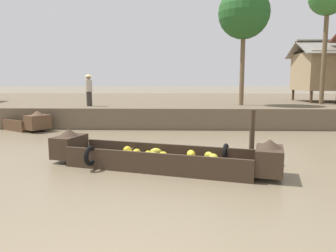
# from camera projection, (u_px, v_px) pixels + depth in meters

# --- Properties ---
(ground_plane) EXTENTS (300.00, 300.00, 0.00)m
(ground_plane) POSITION_uv_depth(u_px,v_px,m) (156.00, 140.00, 12.37)
(ground_plane) COLOR #7A6B51
(riverbank_strip) EXTENTS (160.00, 20.00, 1.01)m
(riverbank_strip) POSITION_uv_depth(u_px,v_px,m) (167.00, 105.00, 24.83)
(riverbank_strip) COLOR brown
(riverbank_strip) RESTS_ON ground
(banana_boat) EXTENTS (6.17, 2.69, 0.93)m
(banana_boat) POSITION_uv_depth(u_px,v_px,m) (159.00, 157.00, 8.35)
(banana_boat) COLOR #3D2D21
(banana_boat) RESTS_ON ground
(cargo_boat_upstream) EXTENTS (4.98, 3.75, 0.97)m
(cargo_boat_upstream) POSITION_uv_depth(u_px,v_px,m) (11.00, 121.00, 15.80)
(cargo_boat_upstream) COLOR brown
(cargo_boat_upstream) RESTS_ON ground
(stilt_house_mid_left) EXTENTS (4.81, 3.91, 3.86)m
(stilt_house_mid_left) POSITION_uv_depth(u_px,v_px,m) (333.00, 71.00, 20.00)
(stilt_house_mid_left) COLOR #4C3826
(stilt_house_mid_left) RESTS_ON riverbank_strip
(palm_tree_near) EXTENTS (2.68, 2.68, 6.15)m
(palm_tree_near) POSITION_uv_depth(u_px,v_px,m) (244.00, 14.00, 16.56)
(palm_tree_near) COLOR brown
(palm_tree_near) RESTS_ON riverbank_strip
(vendor_person) EXTENTS (0.44, 0.44, 1.66)m
(vendor_person) POSITION_uv_depth(u_px,v_px,m) (89.00, 88.00, 16.38)
(vendor_person) COLOR #332D28
(vendor_person) RESTS_ON riverbank_strip
(mooring_post) EXTENTS (0.14, 0.14, 1.52)m
(mooring_post) POSITION_uv_depth(u_px,v_px,m) (252.00, 137.00, 8.70)
(mooring_post) COLOR #423323
(mooring_post) RESTS_ON ground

